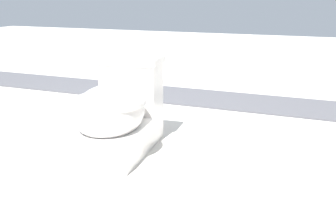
{
  "coord_description": "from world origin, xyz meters",
  "views": [
    {
      "loc": [
        1.87,
        1.24,
        0.85
      ],
      "look_at": [
        0.04,
        0.51,
        0.3
      ],
      "focal_mm": 42.0,
      "sensor_mm": 36.0,
      "label": 1
    }
  ],
  "objects": [
    {
      "name": "ground_plane",
      "position": [
        0.0,
        0.0,
        0.0
      ],
      "size": [
        14.0,
        14.0,
        0.0
      ],
      "primitive_type": "plane",
      "color": "beige"
    },
    {
      "name": "gravel_strip",
      "position": [
        -1.25,
        0.5,
        0.01
      ],
      "size": [
        0.56,
        8.0,
        0.01
      ],
      "primitive_type": "cube",
      "color": "#4C4C51",
      "rests_on": "ground"
    },
    {
      "name": "toilet",
      "position": [
        0.04,
        0.21,
        0.22
      ],
      "size": [
        0.66,
        0.43,
        0.52
      ],
      "rotation": [
        0.0,
        0.0,
        0.08
      ],
      "color": "white",
      "rests_on": "ground"
    }
  ]
}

